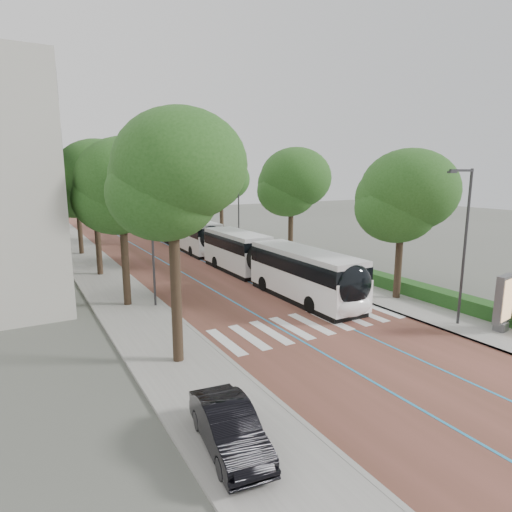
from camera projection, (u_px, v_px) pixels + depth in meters
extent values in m
plane|color=#51544C|center=(319.00, 331.00, 21.78)|extent=(160.00, 160.00, 0.00)
cube|color=#553226|center=(130.00, 234.00, 55.88)|extent=(11.00, 140.00, 0.02)
cube|color=gray|center=(67.00, 238.00, 52.23)|extent=(4.00, 140.00, 0.12)
cube|color=gray|center=(184.00, 230.00, 59.52)|extent=(4.00, 140.00, 0.12)
cube|color=gray|center=(84.00, 237.00, 53.16)|extent=(0.20, 140.00, 0.14)
cube|color=gray|center=(171.00, 231.00, 58.59)|extent=(0.20, 140.00, 0.14)
cube|color=silver|center=(226.00, 342.00, 20.29)|extent=(0.55, 3.60, 0.01)
cube|color=silver|center=(249.00, 337.00, 20.90)|extent=(0.55, 3.60, 0.01)
cube|color=silver|center=(271.00, 332.00, 21.51)|extent=(0.55, 3.60, 0.01)
cube|color=silver|center=(291.00, 328.00, 22.11)|extent=(0.55, 3.60, 0.01)
cube|color=silver|center=(311.00, 324.00, 22.72)|extent=(0.55, 3.60, 0.01)
cube|color=silver|center=(329.00, 320.00, 23.33)|extent=(0.55, 3.60, 0.01)
cube|color=silver|center=(347.00, 316.00, 23.93)|extent=(0.55, 3.60, 0.01)
cube|color=silver|center=(363.00, 312.00, 24.54)|extent=(0.55, 3.60, 0.01)
cube|color=silver|center=(379.00, 309.00, 25.15)|extent=(0.55, 3.60, 0.01)
cube|color=teal|center=(117.00, 235.00, 55.10)|extent=(0.12, 126.00, 0.01)
cube|color=teal|center=(142.00, 233.00, 56.66)|extent=(0.12, 126.00, 0.01)
cube|color=black|center=(46.00, 226.00, 40.00)|extent=(0.12, 38.00, 1.60)
cube|color=black|center=(43.00, 191.00, 39.39)|extent=(0.12, 38.00, 1.60)
cube|color=black|center=(39.00, 156.00, 38.77)|extent=(0.12, 38.00, 1.60)
cube|color=black|center=(36.00, 122.00, 38.20)|extent=(0.12, 38.00, 1.60)
cube|color=#204718|center=(438.00, 296.00, 26.09)|extent=(1.20, 14.00, 0.80)
cylinder|color=#313033|center=(465.00, 249.00, 21.73)|extent=(0.14, 0.14, 8.00)
cube|color=#313033|center=(462.00, 170.00, 20.59)|extent=(1.70, 0.12, 0.12)
cube|color=#313033|center=(452.00, 172.00, 20.27)|extent=(0.50, 0.20, 0.10)
cylinder|color=#313033|center=(239.00, 211.00, 43.05)|extent=(0.14, 0.14, 8.00)
cube|color=#313033|center=(231.00, 171.00, 41.91)|extent=(1.70, 0.12, 0.12)
cube|color=#313033|center=(225.00, 172.00, 41.58)|extent=(0.50, 0.20, 0.10)
cylinder|color=#313033|center=(152.00, 239.00, 24.84)|extent=(0.14, 0.14, 8.00)
cylinder|color=black|center=(176.00, 301.00, 17.61)|extent=(0.44, 0.44, 5.40)
ellipsoid|color=#204A17|center=(172.00, 181.00, 16.67)|extent=(5.21, 5.21, 4.43)
cylinder|color=black|center=(126.00, 266.00, 25.34)|extent=(0.44, 0.44, 4.91)
ellipsoid|color=#204A17|center=(121.00, 190.00, 24.48)|extent=(5.71, 5.71, 4.85)
cylinder|color=black|center=(98.00, 244.00, 33.00)|extent=(0.44, 0.44, 5.06)
ellipsoid|color=#204A17|center=(94.00, 183.00, 32.11)|extent=(6.28, 6.28, 5.34)
cylinder|color=black|center=(80.00, 232.00, 41.58)|extent=(0.44, 0.44, 4.44)
ellipsoid|color=#204A17|center=(77.00, 190.00, 40.81)|extent=(5.98, 5.98, 5.08)
cylinder|color=black|center=(66.00, 218.00, 51.76)|extent=(0.44, 0.44, 5.03)
ellipsoid|color=#204A17|center=(62.00, 180.00, 50.88)|extent=(5.87, 5.87, 4.99)
cylinder|color=black|center=(54.00, 209.00, 64.56)|extent=(0.44, 0.44, 4.92)
ellipsoid|color=#204A17|center=(52.00, 179.00, 63.70)|extent=(5.33, 5.33, 4.53)
cylinder|color=black|center=(398.00, 265.00, 26.79)|extent=(0.44, 0.44, 4.46)
ellipsoid|color=#204A17|center=(402.00, 200.00, 26.01)|extent=(5.88, 5.88, 5.00)
cylinder|color=black|center=(291.00, 237.00, 36.98)|extent=(0.44, 0.44, 4.88)
ellipsoid|color=#204A17|center=(291.00, 185.00, 36.13)|extent=(6.00, 6.00, 5.10)
cylinder|color=black|center=(222.00, 222.00, 48.94)|extent=(0.44, 0.44, 4.69)
ellipsoid|color=#204A17|center=(221.00, 184.00, 48.12)|extent=(5.78, 5.78, 4.91)
cylinder|color=black|center=(175.00, 212.00, 62.60)|extent=(0.44, 0.44, 4.50)
ellipsoid|color=#204A17|center=(174.00, 184.00, 61.82)|extent=(5.52, 5.52, 4.69)
cylinder|color=black|center=(263.00, 258.00, 31.09)|extent=(2.31, 0.92, 2.30)
cube|color=white|center=(304.00, 281.00, 26.79)|extent=(2.59, 9.38, 1.82)
cube|color=black|center=(305.00, 263.00, 26.58)|extent=(2.63, 9.20, 0.97)
cube|color=silver|center=(305.00, 253.00, 26.45)|extent=(2.54, 9.20, 0.31)
cube|color=black|center=(304.00, 297.00, 27.00)|extent=(2.53, 9.01, 0.35)
cube|color=white|center=(237.00, 255.00, 34.90)|extent=(2.57, 7.76, 1.82)
cube|color=black|center=(237.00, 242.00, 34.68)|extent=(2.61, 7.61, 0.97)
cube|color=silver|center=(237.00, 234.00, 34.55)|extent=(2.52, 7.61, 0.31)
cube|color=black|center=(237.00, 268.00, 35.10)|extent=(2.52, 7.45, 0.35)
ellipsoid|color=black|center=(354.00, 286.00, 22.77)|extent=(2.36, 1.12, 2.28)
ellipsoid|color=white|center=(354.00, 306.00, 22.94)|extent=(2.36, 1.02, 1.14)
cylinder|color=black|center=(311.00, 305.00, 24.45)|extent=(0.31, 1.00, 1.00)
cylinder|color=black|center=(342.00, 299.00, 25.53)|extent=(0.31, 1.00, 1.00)
cylinder|color=black|center=(216.00, 262.00, 35.93)|extent=(0.31, 1.00, 1.00)
cylinder|color=black|center=(240.00, 260.00, 37.01)|extent=(0.31, 1.00, 1.00)
cylinder|color=black|center=(264.00, 284.00, 29.04)|extent=(0.31, 1.00, 1.00)
cylinder|color=black|center=(292.00, 280.00, 30.12)|extent=(0.31, 1.00, 1.00)
cube|color=white|center=(190.00, 237.00, 44.54)|extent=(2.94, 12.08, 1.82)
cube|color=black|center=(190.00, 227.00, 44.32)|extent=(2.97, 11.84, 0.97)
cube|color=silver|center=(190.00, 220.00, 44.20)|extent=(2.88, 11.84, 0.31)
cube|color=black|center=(191.00, 248.00, 44.75)|extent=(2.87, 11.60, 0.35)
ellipsoid|color=black|center=(211.00, 238.00, 39.31)|extent=(2.39, 1.19, 2.28)
ellipsoid|color=white|center=(211.00, 250.00, 39.48)|extent=(2.38, 1.09, 1.14)
cylinder|color=black|center=(192.00, 251.00, 41.04)|extent=(0.34, 1.01, 1.00)
cylinder|color=black|center=(213.00, 249.00, 42.07)|extent=(0.34, 1.01, 1.00)
cylinder|color=black|center=(170.00, 240.00, 47.48)|extent=(0.34, 1.01, 1.00)
cylinder|color=black|center=(189.00, 239.00, 48.50)|extent=(0.34, 1.01, 1.00)
cube|color=white|center=(151.00, 225.00, 55.66)|extent=(2.90, 12.08, 1.82)
cube|color=black|center=(151.00, 216.00, 55.44)|extent=(2.94, 11.84, 0.97)
cube|color=silver|center=(151.00, 211.00, 55.32)|extent=(2.85, 11.84, 0.31)
cube|color=black|center=(152.00, 233.00, 55.87)|extent=(2.84, 11.60, 0.35)
ellipsoid|color=black|center=(164.00, 224.00, 50.43)|extent=(2.39, 1.18, 2.28)
ellipsoid|color=white|center=(164.00, 233.00, 50.61)|extent=(2.38, 1.08, 1.14)
cylinder|color=black|center=(150.00, 234.00, 52.16)|extent=(0.33, 1.01, 1.00)
cylinder|color=black|center=(168.00, 233.00, 53.19)|extent=(0.33, 1.01, 1.00)
cylinder|color=black|center=(136.00, 228.00, 58.59)|extent=(0.33, 1.01, 1.00)
cylinder|color=black|center=(153.00, 227.00, 59.62)|extent=(0.33, 1.01, 1.00)
cube|color=#59595B|center=(501.00, 326.00, 21.45)|extent=(0.71, 0.63, 0.42)
cube|color=#59595B|center=(504.00, 299.00, 21.17)|extent=(1.42, 0.59, 2.43)
cube|color=#E0AA77|center=(508.00, 300.00, 21.02)|extent=(1.15, 0.21, 2.12)
imported|color=black|center=(229.00, 427.00, 12.20)|extent=(1.86, 4.12, 1.31)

